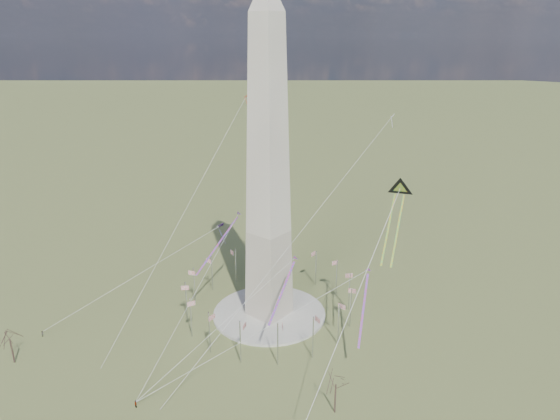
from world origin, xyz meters
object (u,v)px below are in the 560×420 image
Objects in this scene: tree_near at (336,383)px; person_west at (43,334)px; washington_monument at (268,170)px; kite_delta_black at (399,193)px.

tree_near is 90.00m from person_west.
washington_monument is 83.10m from person_west.
tree_near is 0.57× the size of kite_delta_black.
washington_monument is 39.03m from kite_delta_black.
washington_monument is 4.80× the size of kite_delta_black.
washington_monument is 61.47m from tree_near.
tree_near is (40.44, -24.08, -39.54)m from washington_monument.
kite_delta_black is (-1.87, 29.98, 38.70)m from tree_near.
kite_delta_black is at bearing -108.27° from person_west.
washington_monument is at bearing -93.84° from person_west.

